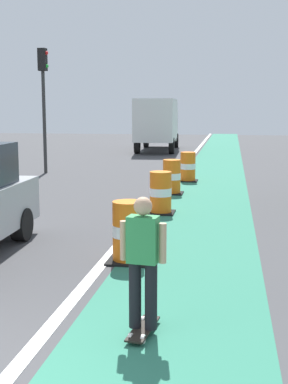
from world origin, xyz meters
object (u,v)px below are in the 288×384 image
object	(u,v)px
traffic_barrel_mid	(161,193)
traffic_barrel_far	(188,167)
traffic_barrel_back	(172,177)
skateboarder_on_lane	(143,261)
traffic_barrel_front	(128,232)
delivery_truck_down_block	(158,122)
traffic_light_corner	(44,88)

from	to	relation	value
traffic_barrel_mid	traffic_barrel_far	bearing A→B (deg)	88.14
traffic_barrel_mid	traffic_barrel_back	size ratio (longest dim) A/B	1.00
skateboarder_on_lane	traffic_barrel_front	xyz separation A→B (m)	(-0.76, 2.98, -0.38)
skateboarder_on_lane	delivery_truck_down_block	distance (m)	27.69
traffic_barrel_front	traffic_barrel_back	world-z (taller)	same
skateboarder_on_lane	traffic_barrel_front	bearing A→B (deg)	104.32
traffic_barrel_front	delivery_truck_down_block	world-z (taller)	delivery_truck_down_block
traffic_light_corner	delivery_truck_down_block	bearing A→B (deg)	76.14
traffic_barrel_mid	traffic_light_corner	world-z (taller)	traffic_light_corner
traffic_barrel_front	traffic_barrel_mid	bearing A→B (deg)	90.20
traffic_barrel_front	delivery_truck_down_block	bearing A→B (deg)	96.73
traffic_barrel_front	skateboarder_on_lane	bearing A→B (deg)	-75.68
skateboarder_on_lane	traffic_barrel_far	distance (m)	13.60
delivery_truck_down_block	traffic_barrel_back	bearing A→B (deg)	-80.56
traffic_barrel_far	traffic_light_corner	xyz separation A→B (m)	(-6.10, 1.57, 2.97)
traffic_barrel_front	delivery_truck_down_block	xyz separation A→B (m)	(-2.88, 24.45, 1.31)
skateboarder_on_lane	traffic_barrel_mid	world-z (taller)	skateboarder_on_lane
skateboarder_on_lane	traffic_barrel_mid	xyz separation A→B (m)	(-0.78, 7.41, -0.38)
skateboarder_on_lane	traffic_barrel_back	world-z (taller)	skateboarder_on_lane
traffic_barrel_back	traffic_light_corner	world-z (taller)	traffic_light_corner
traffic_barrel_back	traffic_light_corner	xyz separation A→B (m)	(-5.83, 4.56, 2.97)
skateboarder_on_lane	traffic_barrel_far	bearing A→B (deg)	92.43
traffic_barrel_mid	traffic_barrel_back	distance (m)	3.19
traffic_barrel_front	traffic_barrel_back	size ratio (longest dim) A/B	1.00
traffic_barrel_mid	traffic_barrel_back	xyz separation A→B (m)	(-0.07, 3.19, 0.00)
traffic_barrel_mid	traffic_light_corner	distance (m)	10.18
traffic_barrel_front	traffic_barrel_mid	size ratio (longest dim) A/B	1.00
traffic_barrel_front	delivery_truck_down_block	distance (m)	24.66
traffic_barrel_front	traffic_barrel_mid	distance (m)	4.43
skateboarder_on_lane	traffic_barrel_far	xyz separation A→B (m)	(-0.58, 13.58, -0.38)
skateboarder_on_lane	traffic_barrel_back	distance (m)	10.63
traffic_barrel_mid	traffic_barrel_back	bearing A→B (deg)	91.23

